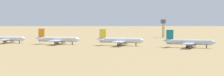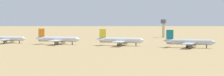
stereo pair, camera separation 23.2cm
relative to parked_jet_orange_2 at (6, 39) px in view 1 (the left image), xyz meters
The scene contains 8 objects.
ground 103.96m from the parked_jet_orange_2, ahead, with size 4000.00×4000.00×0.00m, color tan.
ridge_far_west 1190.64m from the parked_jet_orange_2, 111.45° to the left, with size 346.58×250.07×89.85m, color #8D735E.
ridge_west 1055.32m from the parked_jet_orange_2, 97.57° to the left, with size 256.87×188.10×81.18m, color gray.
parked_jet_orange_2 is the anchor object (origin of this frame).
parked_jet_orange_3 49.24m from the parked_jet_orange_2, ahead, with size 39.56×33.53×13.06m.
parked_jet_yellow_4 102.81m from the parked_jet_orange_2, ahead, with size 39.81×33.62×13.14m.
parked_jet_teal_5 157.64m from the parked_jet_orange_2, ahead, with size 39.75×33.26×13.17m.
control_tower 178.47m from the parked_jet_orange_2, 54.22° to the left, with size 5.20×5.20×19.82m.
Camera 1 is at (109.15, -305.05, 23.21)m, focal length 67.83 mm.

